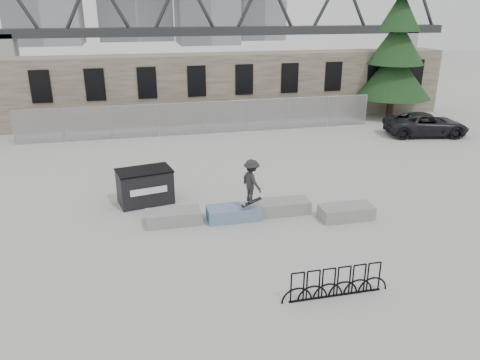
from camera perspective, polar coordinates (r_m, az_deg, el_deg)
name	(u,v)px	position (r m, az deg, el deg)	size (l,w,h in m)	color
ground	(254,216)	(17.98, 1.73, -4.36)	(120.00, 120.00, 0.00)	#A5A6A1
stone_wall	(194,88)	(32.71, -5.58, 11.10)	(36.00, 2.58, 4.50)	brown
chainlink_fence	(203,118)	(29.31, -4.50, 7.60)	(22.06, 0.06, 2.02)	gray
planter_far_left	(173,216)	(17.43, -8.15, -4.42)	(2.00, 0.90, 0.50)	gray
planter_center_left	(234,212)	(17.58, -0.75, -3.98)	(2.00, 0.90, 0.50)	#336599
planter_center_right	(283,206)	(18.19, 5.29, -3.18)	(2.00, 0.90, 0.50)	gray
planter_offset	(346,212)	(18.09, 12.82, -3.79)	(2.00, 0.90, 0.50)	gray
dumpster	(145,186)	(19.26, -11.50, -0.73)	(2.36, 1.71, 1.41)	black
bike_rack	(336,282)	(13.38, 11.64, -12.14)	(3.14, 0.07, 0.90)	black
spruce_tree	(396,52)	(35.35, 18.50, 14.61)	(5.30, 5.30, 11.50)	#38281E
truss_bridge	(226,30)	(72.25, -1.77, 17.81)	(70.00, 3.00, 9.80)	#2D3033
suv	(426,124)	(31.12, 21.73, 6.32)	(2.30, 5.00, 1.39)	black
skateboarder	(252,181)	(16.89, 1.43, -0.14)	(0.91, 1.18, 1.78)	#242526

